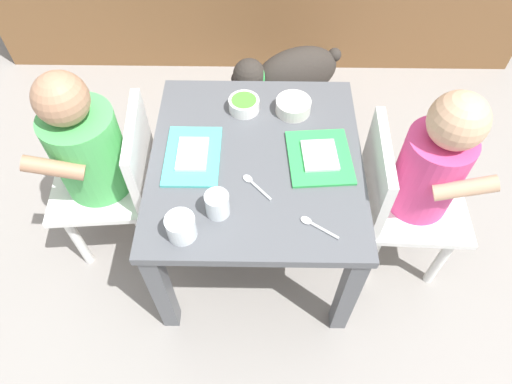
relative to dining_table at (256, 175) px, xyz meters
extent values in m
plane|color=gray|center=(0.00, 0.00, -0.35)|extent=(7.00, 7.00, 0.00)
cube|color=#515459|center=(0.00, 0.00, 0.06)|extent=(0.54, 0.59, 0.03)
cube|color=#515459|center=(-0.24, -0.27, -0.15)|extent=(0.04, 0.04, 0.40)
cube|color=#515459|center=(0.24, -0.27, -0.15)|extent=(0.04, 0.04, 0.40)
cube|color=#515459|center=(-0.24, 0.27, -0.15)|extent=(0.04, 0.04, 0.40)
cube|color=#515459|center=(0.24, 0.27, -0.15)|extent=(0.04, 0.04, 0.40)
cube|color=white|center=(-0.44, 0.03, -0.08)|extent=(0.30, 0.30, 0.02)
cube|color=white|center=(-0.31, 0.04, 0.03)|extent=(0.05, 0.27, 0.22)
cylinder|color=#4CB259|center=(-0.44, 0.03, 0.05)|extent=(0.19, 0.19, 0.25)
sphere|color=#A87A5B|center=(-0.45, 0.03, 0.24)|extent=(0.13, 0.13, 0.13)
cylinder|color=white|center=(-0.55, 0.12, -0.22)|extent=(0.03, 0.03, 0.26)
cylinder|color=white|center=(-0.53, -0.08, -0.22)|extent=(0.03, 0.03, 0.26)
cylinder|color=white|center=(-0.35, 0.14, -0.22)|extent=(0.03, 0.03, 0.26)
cylinder|color=white|center=(-0.33, -0.06, -0.22)|extent=(0.03, 0.03, 0.26)
cylinder|color=#A87A5B|center=(-0.50, 0.13, 0.11)|extent=(0.15, 0.05, 0.09)
cylinder|color=#A87A5B|center=(-0.48, -0.08, 0.11)|extent=(0.15, 0.05, 0.09)
cube|color=white|center=(0.44, -0.02, -0.08)|extent=(0.29, 0.29, 0.02)
cube|color=white|center=(0.31, -0.02, 0.03)|extent=(0.03, 0.27, 0.22)
cylinder|color=#D83F7F|center=(0.44, -0.02, 0.05)|extent=(0.17, 0.17, 0.25)
sphere|color=tan|center=(0.45, -0.02, 0.23)|extent=(0.14, 0.14, 0.14)
cylinder|color=white|center=(0.54, -0.13, -0.22)|extent=(0.03, 0.03, 0.26)
cylinder|color=white|center=(0.55, 0.07, -0.22)|extent=(0.03, 0.03, 0.26)
cylinder|color=white|center=(0.34, -0.12, -0.22)|extent=(0.03, 0.03, 0.26)
cylinder|color=white|center=(0.35, 0.08, -0.22)|extent=(0.03, 0.03, 0.26)
cylinder|color=tan|center=(0.49, -0.12, 0.11)|extent=(0.15, 0.05, 0.09)
cylinder|color=tan|center=(0.49, 0.07, 0.11)|extent=(0.15, 0.05, 0.09)
ellipsoid|color=#332D28|center=(0.14, 0.57, -0.12)|extent=(0.35, 0.27, 0.20)
sphere|color=#332D28|center=(-0.03, 0.50, -0.07)|extent=(0.11, 0.11, 0.11)
sphere|color=black|center=(-0.07, 0.49, -0.08)|extent=(0.05, 0.05, 0.05)
torus|color=green|center=(0.00, 0.52, -0.09)|extent=(0.06, 0.10, 0.10)
sphere|color=#332D28|center=(0.28, 0.63, -0.08)|extent=(0.05, 0.05, 0.05)
cylinder|color=#332D28|center=(0.04, 0.58, -0.28)|extent=(0.04, 0.04, 0.14)
cylinder|color=#332D28|center=(0.07, 0.50, -0.28)|extent=(0.04, 0.04, 0.14)
cylinder|color=#332D28|center=(0.20, 0.65, -0.28)|extent=(0.04, 0.04, 0.14)
cylinder|color=#332D28|center=(0.24, 0.57, -0.28)|extent=(0.04, 0.04, 0.14)
cube|color=#4CC6BC|center=(-0.16, 0.00, 0.07)|extent=(0.14, 0.20, 0.01)
cube|color=white|center=(-0.16, 0.00, 0.08)|extent=(0.08, 0.11, 0.01)
cube|color=green|center=(0.16, 0.00, 0.07)|extent=(0.17, 0.20, 0.01)
cube|color=white|center=(0.16, 0.00, 0.08)|extent=(0.09, 0.11, 0.01)
cylinder|color=white|center=(-0.16, -0.23, 0.10)|extent=(0.07, 0.07, 0.06)
cylinder|color=silver|center=(-0.16, -0.23, 0.09)|extent=(0.06, 0.06, 0.03)
cylinder|color=white|center=(-0.09, -0.17, 0.10)|extent=(0.06, 0.06, 0.06)
cylinder|color=silver|center=(-0.09, -0.17, 0.09)|extent=(0.05, 0.05, 0.03)
cylinder|color=silver|center=(0.10, 0.17, 0.09)|extent=(0.10, 0.10, 0.04)
cylinder|color=#D84C33|center=(0.10, 0.17, 0.11)|extent=(0.08, 0.08, 0.01)
cylinder|color=white|center=(-0.04, 0.18, 0.09)|extent=(0.08, 0.08, 0.04)
cylinder|color=#4C8C33|center=(-0.04, 0.18, 0.10)|extent=(0.07, 0.07, 0.01)
cylinder|color=silver|center=(0.01, -0.11, 0.07)|extent=(0.06, 0.06, 0.01)
ellipsoid|color=silver|center=(-0.02, -0.07, 0.07)|extent=(0.03, 0.03, 0.01)
cylinder|color=silver|center=(0.16, -0.22, 0.07)|extent=(0.07, 0.05, 0.01)
ellipsoid|color=silver|center=(0.12, -0.19, 0.07)|extent=(0.03, 0.03, 0.01)
camera|label=1|loc=(0.01, -0.76, 0.95)|focal=31.76mm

